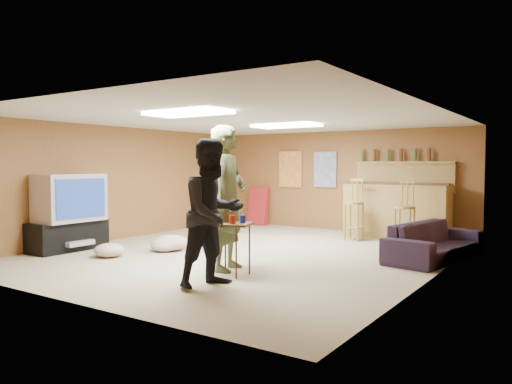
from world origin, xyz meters
The scene contains 32 objects.
ground centered at (0.00, 0.00, 0.00)m, with size 7.00×7.00×0.00m, color tan.
ceiling centered at (0.00, 0.00, 2.20)m, with size 6.00×7.00×0.02m, color silver.
wall_back centered at (0.00, 3.50, 1.10)m, with size 6.00×0.02×2.20m, color brown.
wall_front centered at (0.00, -3.50, 1.10)m, with size 6.00×0.02×2.20m, color brown.
wall_left centered at (-3.00, 0.00, 1.10)m, with size 0.02×7.00×2.20m, color brown.
wall_right centered at (3.00, 0.00, 1.10)m, with size 0.02×7.00×2.20m, color brown.
tv_stand centered at (-2.72, -1.50, 0.25)m, with size 0.55×1.30×0.50m, color black.
dvd_box centered at (-2.50, -1.50, 0.15)m, with size 0.35×0.50×0.08m, color #B2B2B7.
tv_body centered at (-2.65, -1.50, 0.90)m, with size 0.60×1.10×0.80m, color #B2B2B7.
tv_screen centered at (-2.34, -1.50, 0.90)m, with size 0.02×0.95×0.65m, color navy.
bar_counter centered at (1.50, 2.95, 0.55)m, with size 2.00×0.60×1.10m, color olive.
bar_lip centered at (1.50, 2.70, 1.10)m, with size 2.10×0.12×0.05m, color #3F2614.
bar_shelf centered at (1.50, 3.40, 1.50)m, with size 2.00×0.18×0.05m, color olive.
bar_backing centered at (1.50, 3.42, 1.20)m, with size 2.00×0.14×0.60m, color olive.
poster_left centered at (-1.20, 3.46, 1.35)m, with size 0.60×0.03×0.85m, color #BF3F26.
poster_right centered at (-0.30, 3.46, 1.35)m, with size 0.55×0.03×0.80m, color #334C99.
folding_chair_stack centered at (-2.00, 3.30, 0.45)m, with size 0.50×0.14×0.90m, color #AA1F24.
ceiling_panel_front centered at (0.00, -1.50, 2.17)m, with size 1.20×0.60×0.04m, color white.
ceiling_panel_back centered at (0.00, 1.20, 2.17)m, with size 1.20×0.60×0.04m, color white.
person_olive centered at (0.51, -1.26, 1.00)m, with size 0.73×0.48×2.00m, color #4B5330.
person_black centered at (0.92, -2.10, 0.88)m, with size 0.86×0.67×1.77m, color black.
sofa centered at (2.70, 1.06, 0.29)m, with size 1.95×0.76×0.57m, color black.
tray_table centered at (0.71, -1.48, 0.34)m, with size 0.53×0.42×0.69m, color #3F2614.
cup_red_near centered at (0.62, -1.41, 0.75)m, with size 0.08×0.08×0.12m, color #A9220B.
cup_red_far centered at (0.80, -1.55, 0.75)m, with size 0.08×0.08×0.11m, color #A9220B.
cup_blue centered at (0.84, -1.38, 0.74)m, with size 0.07×0.07×0.10m, color #16259A.
bar_stool_left centered at (0.89, 2.27, 0.65)m, with size 0.41×0.41×1.31m, color olive, non-canonical shape.
bar_stool_right centered at (1.99, 1.86, 0.60)m, with size 0.38×0.38×1.21m, color olive, non-canonical shape.
cushion_near_tv centered at (-1.25, -0.54, 0.13)m, with size 0.59×0.59×0.27m, color tan.
cushion_mid centered at (-1.26, -0.66, 0.11)m, with size 0.48×0.48×0.22m, color tan.
cushion_far centered at (-1.64, -1.52, 0.11)m, with size 0.48×0.48×0.22m, color tan.
bottle_row centered at (1.30, 3.38, 1.65)m, with size 1.48×0.08×0.26m, color #3F7233, non-canonical shape.
Camera 1 is at (4.62, -6.74, 1.46)m, focal length 35.00 mm.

